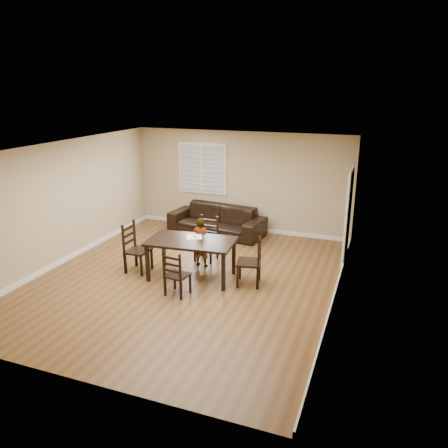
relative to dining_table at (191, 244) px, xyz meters
The scene contains 11 objects.
ground 0.75m from the dining_table, 126.46° to the right, with size 7.00×7.00×0.00m, color brown.
room 1.07m from the dining_table, 119.49° to the left, with size 6.04×7.04×2.72m.
dining_table is the anchor object (origin of this frame).
chair_near 1.15m from the dining_table, 94.08° to the left, with size 0.48×0.45×1.01m.
chair_far 0.97m from the dining_table, 86.44° to the right, with size 0.45×0.43×0.91m.
chair_left 1.36m from the dining_table, behind, with size 0.47×0.50×1.08m.
chair_right 1.36m from the dining_table, ahead, with size 0.55×0.57×1.09m.
child 0.66m from the dining_table, 94.96° to the left, with size 0.41×0.27×1.12m, color gray.
napkin 0.22m from the dining_table, 94.96° to the left, with size 0.31×0.31×0.00m, color beige.
donut 0.23m from the dining_table, 88.62° to the left, with size 0.09×0.09×0.03m.
sofa 2.90m from the dining_table, 101.08° to the left, with size 2.58×1.01×0.75m, color black.
Camera 1 is at (3.64, -7.51, 3.83)m, focal length 35.00 mm.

